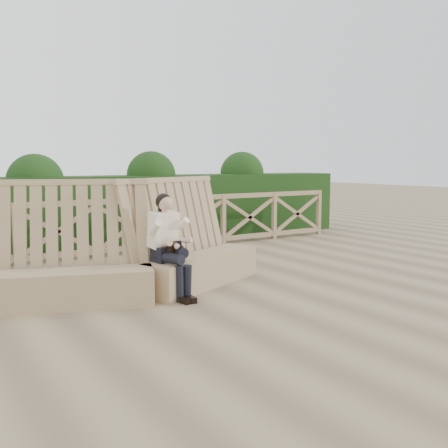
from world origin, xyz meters
TOP-DOWN VIEW (x-y plane):
  - ground at (0.00, 0.00)m, footprint 60.00×60.00m
  - bench at (-1.13, 0.62)m, footprint 4.15×1.51m
  - woman at (-0.81, 0.31)m, footprint 0.42×0.84m
  - guardrail at (0.00, 3.50)m, footprint 10.10×0.09m
  - hedge at (0.00, 4.70)m, footprint 12.00×1.20m

SIDE VIEW (x-z plane):
  - ground at x=0.00m, z-range 0.00..0.00m
  - bench at x=-1.13m, z-range -0.40..1.19m
  - guardrail at x=0.00m, z-range 0.00..1.10m
  - woman at x=-0.81m, z-range 0.06..1.43m
  - hedge at x=0.00m, z-range 0.00..1.50m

